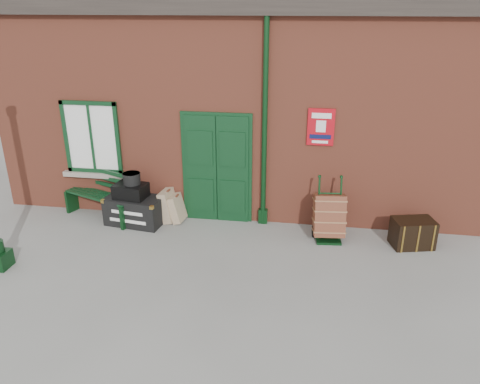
% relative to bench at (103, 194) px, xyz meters
% --- Properties ---
extents(ground, '(80.00, 80.00, 0.00)m').
position_rel_bench_xyz_m(ground, '(2.70, -1.25, -0.51)').
color(ground, gray).
rests_on(ground, ground).
extents(station_building, '(10.30, 4.30, 4.36)m').
position_rel_bench_xyz_m(station_building, '(2.70, 2.25, 1.65)').
color(station_building, '#9A4731').
rests_on(station_building, ground).
extents(bench, '(1.71, 1.07, 1.01)m').
position_rel_bench_xyz_m(bench, '(0.00, 0.00, 0.00)').
color(bench, black).
rests_on(bench, ground).
extents(houdini_trunk, '(1.21, 0.77, 0.57)m').
position_rel_bench_xyz_m(houdini_trunk, '(0.77, -0.23, -0.23)').
color(houdini_trunk, black).
rests_on(houdini_trunk, ground).
extents(strongbox, '(0.68, 0.53, 0.28)m').
position_rel_bench_xyz_m(strongbox, '(0.72, -0.23, 0.20)').
color(strongbox, black).
rests_on(strongbox, houdini_trunk).
extents(hatbox, '(0.38, 0.38, 0.23)m').
position_rel_bench_xyz_m(hatbox, '(0.75, -0.20, 0.45)').
color(hatbox, black).
rests_on(hatbox, strongbox).
extents(suitcase_back, '(0.35, 0.49, 0.67)m').
position_rel_bench_xyz_m(suitcase_back, '(1.41, 0.00, -0.18)').
color(suitcase_back, tan).
rests_on(suitcase_back, ground).
extents(suitcase_front, '(0.35, 0.44, 0.58)m').
position_rel_bench_xyz_m(suitcase_front, '(1.59, -0.00, -0.22)').
color(suitcase_front, tan).
rests_on(suitcase_front, ground).
extents(porter_trolley, '(0.63, 0.68, 1.19)m').
position_rel_bench_xyz_m(porter_trolley, '(4.65, -0.27, -0.05)').
color(porter_trolley, black).
rests_on(porter_trolley, ground).
extents(dark_trunk, '(0.83, 0.64, 0.53)m').
position_rel_bench_xyz_m(dark_trunk, '(6.19, -0.34, -0.25)').
color(dark_trunk, black).
rests_on(dark_trunk, ground).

